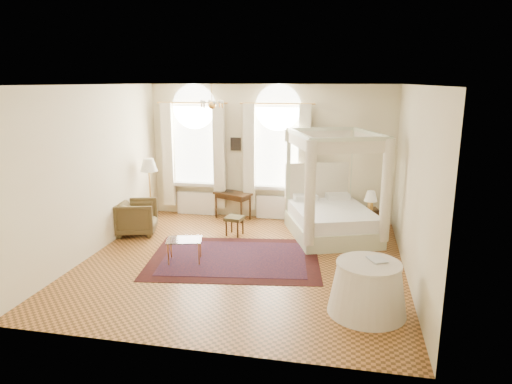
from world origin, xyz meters
TOP-DOWN VIEW (x-y plane):
  - ground at (0.00, 0.00)m, footprint 6.00×6.00m
  - room_walls at (0.00, 0.00)m, footprint 6.00×6.00m
  - window_left at (-1.90, 2.87)m, footprint 1.62×0.27m
  - window_right at (0.20, 2.87)m, footprint 1.62×0.27m
  - chandelier at (-0.90, 1.20)m, footprint 0.51×0.45m
  - wall_pictures at (0.09, 2.97)m, footprint 2.54×0.03m
  - canopy_bed at (1.60, 1.85)m, footprint 2.35×2.58m
  - nightstand at (2.40, 2.23)m, footprint 0.47×0.44m
  - nightstand_lamp at (2.43, 2.16)m, footprint 0.29×0.29m
  - writing_desk at (-0.87, 2.70)m, footprint 1.02×0.80m
  - laptop at (-0.97, 2.76)m, footprint 0.34×0.28m
  - stool at (-0.53, 1.49)m, footprint 0.43×0.43m
  - armchair at (-2.70, 1.15)m, footprint 1.03×1.02m
  - coffee_table at (-1.08, -0.20)m, footprint 0.75×0.60m
  - floor_lamp at (-2.70, 1.90)m, footprint 0.41×0.41m
  - oriental_rug at (-0.19, 0.13)m, footprint 3.55×2.78m
  - side_table at (2.26, -1.54)m, footprint 1.16×1.16m
  - book at (2.28, -1.48)m, footprint 0.33×0.36m

SIDE VIEW (x-z plane):
  - ground at x=0.00m, z-range 0.00..0.00m
  - oriental_rug at x=-0.19m, z-range 0.00..0.01m
  - nightstand at x=2.40m, z-range 0.00..0.58m
  - stool at x=-0.53m, z-range 0.14..0.57m
  - armchair at x=-2.70m, z-range 0.00..0.77m
  - side_table at x=2.26m, z-range -0.01..0.78m
  - coffee_table at x=-1.08m, z-range 0.18..0.63m
  - canopy_bed at x=1.60m, z-range -0.63..1.69m
  - writing_desk at x=-0.87m, z-range 0.24..0.92m
  - laptop at x=-0.97m, z-range 0.68..0.70m
  - book at x=2.28m, z-range 0.79..0.82m
  - nightstand_lamp at x=2.43m, z-range 0.65..1.07m
  - floor_lamp at x=-2.70m, z-range 0.57..2.16m
  - window_left at x=-1.90m, z-range -0.16..3.13m
  - window_right at x=0.20m, z-range -0.16..3.13m
  - wall_pictures at x=0.09m, z-range 1.70..2.09m
  - room_walls at x=0.00m, z-range -1.02..4.98m
  - chandelier at x=-0.90m, z-range 2.66..3.16m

